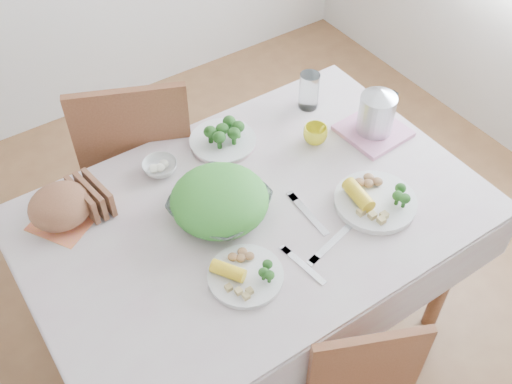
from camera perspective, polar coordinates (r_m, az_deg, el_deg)
floor at (r=2.62m, az=-0.12°, el=-12.88°), size 3.60×3.60×0.00m
dining_table at (r=2.30m, az=-0.14°, el=-8.14°), size 1.40×0.90×0.75m
tablecloth at (r=2.00m, az=-0.15°, el=-1.84°), size 1.50×1.00×0.01m
chair_far at (r=2.63m, az=-10.84°, el=2.86°), size 0.59×0.59×1.00m
salad_bowl at (r=1.96m, az=-3.46°, el=-1.31°), size 0.40×0.40×0.07m
dinner_plate_left at (r=1.82m, az=-1.01°, el=-7.98°), size 0.28×0.28×0.02m
dinner_plate_right at (r=2.05m, az=11.28°, el=-0.93°), size 0.37×0.37×0.02m
broccoli_plate at (r=2.23m, az=-3.18°, el=4.83°), size 0.26×0.26×0.02m
napkin at (r=2.06m, az=-17.73°, el=-2.47°), size 0.26×0.26×0.00m
bread_loaf at (r=2.02m, az=-18.08°, el=-1.43°), size 0.21×0.20×0.12m
fruit_bowl at (r=2.14m, az=-9.13°, el=2.36°), size 0.13×0.13×0.04m
yellow_mug at (r=2.22m, az=5.66°, el=5.48°), size 0.11×0.11×0.07m
glass_tumbler at (r=2.37m, az=5.05°, el=9.40°), size 0.09×0.09×0.15m
pink_tray at (r=2.31m, az=11.09°, el=5.71°), size 0.24×0.24×0.02m
electric_kettle at (r=2.24m, az=11.50°, el=7.89°), size 0.17×0.17×0.19m
fork_left at (r=1.86m, az=4.54°, el=-6.98°), size 0.04×0.18×0.00m
fork_right at (r=1.99m, az=4.99°, el=-2.11°), size 0.03×0.21×0.00m
knife at (r=1.92m, az=7.15°, el=-4.91°), size 0.20×0.07×0.00m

